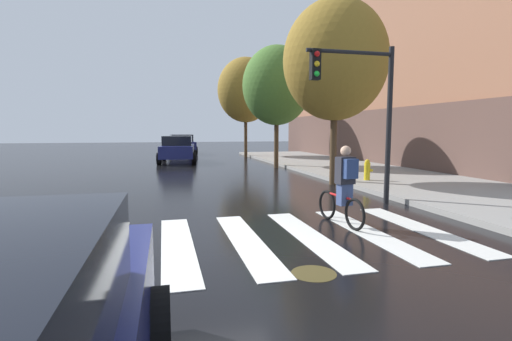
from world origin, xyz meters
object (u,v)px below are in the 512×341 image
object	(u,v)px
cyclist	(344,186)
street_tree_near	(335,60)
sedan_far	(181,144)
fire_hydrant	(367,170)
sedan_mid	(178,149)
street_tree_mid	(277,86)
street_tree_far	(246,90)
traffic_light_near	(362,97)
manhole_cover	(314,273)

from	to	relation	value
cyclist	street_tree_near	size ratio (longest dim) A/B	0.26
sedan_far	fire_hydrant	world-z (taller)	sedan_far
sedan_far	street_tree_near	world-z (taller)	street_tree_near
sedan_far	cyclist	distance (m)	25.27
sedan_mid	street_tree_mid	distance (m)	7.71
fire_hydrant	street_tree_mid	world-z (taller)	street_tree_mid
cyclist	street_tree_far	world-z (taller)	street_tree_far
sedan_far	traffic_light_near	bearing A→B (deg)	-81.22
cyclist	sedan_mid	bearing A→B (deg)	99.18
street_tree_mid	fire_hydrant	bearing A→B (deg)	-77.70
traffic_light_near	fire_hydrant	bearing A→B (deg)	56.79
traffic_light_near	street_tree_mid	size ratio (longest dim) A/B	0.65
sedan_far	street_tree_near	size ratio (longest dim) A/B	0.74
manhole_cover	street_tree_far	distance (m)	23.61
cyclist	street_tree_mid	distance (m)	12.93
cyclist	traffic_light_near	size ratio (longest dim) A/B	0.41
sedan_mid	street_tree_far	size ratio (longest dim) A/B	0.68
traffic_light_near	sedan_mid	bearing A→B (deg)	105.63
sedan_mid	fire_hydrant	size ratio (longest dim) A/B	6.38
cyclist	traffic_light_near	world-z (taller)	traffic_light_near
cyclist	street_tree_mid	world-z (taller)	street_tree_mid
cyclist	fire_hydrant	bearing A→B (deg)	55.41
traffic_light_near	street_tree_far	distance (m)	18.62
sedan_far	street_tree_far	xyz separation A→B (m)	(4.53, -4.78, 4.11)
street_tree_far	fire_hydrant	bearing A→B (deg)	-84.79
fire_hydrant	street_tree_mid	xyz separation A→B (m)	(-1.48, 6.78, 3.82)
fire_hydrant	cyclist	bearing A→B (deg)	-124.59
manhole_cover	traffic_light_near	size ratio (longest dim) A/B	0.15
sedan_far	street_tree_mid	bearing A→B (deg)	-71.18
fire_hydrant	street_tree_far	bearing A→B (deg)	95.21
sedan_mid	street_tree_far	bearing A→B (deg)	34.20
manhole_cover	traffic_light_near	world-z (taller)	traffic_light_near
traffic_light_near	street_tree_near	distance (m)	4.18
street_tree_far	street_tree_mid	bearing A→B (deg)	-90.81
manhole_cover	street_tree_far	xyz separation A→B (m)	(4.03, 22.73, 4.97)
sedan_mid	manhole_cover	bearing A→B (deg)	-86.72
fire_hydrant	manhole_cover	bearing A→B (deg)	-124.75
fire_hydrant	street_tree_far	world-z (taller)	street_tree_far
traffic_light_near	manhole_cover	bearing A→B (deg)	-125.98
street_tree_near	street_tree_far	bearing A→B (deg)	90.20
manhole_cover	street_tree_far	size ratio (longest dim) A/B	0.09
manhole_cover	street_tree_mid	world-z (taller)	street_tree_mid
manhole_cover	street_tree_mid	size ratio (longest dim) A/B	0.10
manhole_cover	street_tree_near	world-z (taller)	street_tree_near
fire_hydrant	street_tree_mid	distance (m)	7.92
fire_hydrant	street_tree_near	distance (m)	4.19
sedan_far	cyclist	world-z (taller)	cyclist
sedan_far	cyclist	xyz separation A→B (m)	(2.13, -25.18, -0.02)
manhole_cover	fire_hydrant	xyz separation A→B (m)	(5.39, 7.77, 0.53)
sedan_mid	fire_hydrant	bearing A→B (deg)	-60.48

